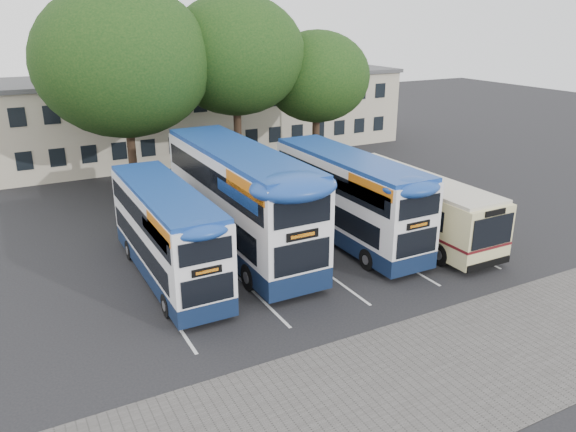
{
  "coord_description": "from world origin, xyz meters",
  "views": [
    {
      "loc": [
        -15.53,
        -15.85,
        10.51
      ],
      "look_at": [
        -4.42,
        5.0,
        2.03
      ],
      "focal_mm": 35.0,
      "sensor_mm": 36.0,
      "label": 1
    }
  ],
  "objects_px": {
    "tree_right": "(317,77)",
    "bus_dd_mid": "(239,196)",
    "tree_left": "(123,61)",
    "bus_dd_right": "(347,194)",
    "lamp_post": "(317,94)",
    "tree_mid": "(235,55)",
    "bus_single": "(411,202)",
    "bus_dd_left": "(166,229)"
  },
  "relations": [
    {
      "from": "lamp_post",
      "to": "bus_dd_right",
      "type": "height_order",
      "value": "lamp_post"
    },
    {
      "from": "tree_mid",
      "to": "bus_dd_left",
      "type": "distance_m",
      "value": 15.84
    },
    {
      "from": "tree_mid",
      "to": "bus_single",
      "type": "xyz_separation_m",
      "value": [
        3.78,
        -12.86,
        -6.41
      ]
    },
    {
      "from": "bus_single",
      "to": "tree_mid",
      "type": "bearing_deg",
      "value": 106.39
    },
    {
      "from": "tree_left",
      "to": "bus_dd_left",
      "type": "height_order",
      "value": "tree_left"
    },
    {
      "from": "tree_right",
      "to": "bus_dd_mid",
      "type": "distance_m",
      "value": 14.76
    },
    {
      "from": "bus_dd_mid",
      "to": "bus_single",
      "type": "bearing_deg",
      "value": -14.27
    },
    {
      "from": "tree_mid",
      "to": "bus_dd_mid",
      "type": "bearing_deg",
      "value": -113.11
    },
    {
      "from": "bus_dd_mid",
      "to": "lamp_post",
      "type": "bearing_deg",
      "value": 47.6
    },
    {
      "from": "lamp_post",
      "to": "bus_dd_right",
      "type": "distance_m",
      "value": 16.14
    },
    {
      "from": "lamp_post",
      "to": "bus_dd_left",
      "type": "distance_m",
      "value": 21.62
    },
    {
      "from": "bus_single",
      "to": "tree_right",
      "type": "bearing_deg",
      "value": 82.01
    },
    {
      "from": "tree_right",
      "to": "bus_dd_right",
      "type": "distance_m",
      "value": 13.0
    },
    {
      "from": "tree_mid",
      "to": "bus_dd_left",
      "type": "xyz_separation_m",
      "value": [
        -8.39,
        -12.03,
        -5.97
      ]
    },
    {
      "from": "lamp_post",
      "to": "bus_dd_left",
      "type": "xyz_separation_m",
      "value": [
        -15.82,
        -14.44,
        -2.9
      ]
    },
    {
      "from": "tree_right",
      "to": "tree_left",
      "type": "bearing_deg",
      "value": 176.17
    },
    {
      "from": "tree_mid",
      "to": "tree_right",
      "type": "distance_m",
      "value": 5.74
    },
    {
      "from": "lamp_post",
      "to": "bus_dd_mid",
      "type": "relative_size",
      "value": 0.77
    },
    {
      "from": "tree_mid",
      "to": "bus_dd_right",
      "type": "relative_size",
      "value": 1.16
    },
    {
      "from": "lamp_post",
      "to": "bus_single",
      "type": "bearing_deg",
      "value": -103.43
    },
    {
      "from": "tree_left",
      "to": "bus_single",
      "type": "relative_size",
      "value": 1.19
    },
    {
      "from": "bus_dd_right",
      "to": "tree_right",
      "type": "bearing_deg",
      "value": 66.42
    },
    {
      "from": "lamp_post",
      "to": "bus_single",
      "type": "distance_m",
      "value": 16.06
    },
    {
      "from": "bus_dd_mid",
      "to": "tree_right",
      "type": "bearing_deg",
      "value": 44.92
    },
    {
      "from": "tree_right",
      "to": "bus_dd_left",
      "type": "distance_m",
      "value": 18.47
    },
    {
      "from": "tree_right",
      "to": "bus_dd_mid",
      "type": "xyz_separation_m",
      "value": [
        -10.07,
        -10.05,
        -3.94
      ]
    },
    {
      "from": "lamp_post",
      "to": "tree_mid",
      "type": "bearing_deg",
      "value": -161.98
    },
    {
      "from": "bus_dd_right",
      "to": "tree_left",
      "type": "bearing_deg",
      "value": 121.67
    },
    {
      "from": "lamp_post",
      "to": "tree_left",
      "type": "xyz_separation_m",
      "value": [
        -14.3,
        -2.28,
        2.94
      ]
    },
    {
      "from": "bus_dd_left",
      "to": "bus_dd_right",
      "type": "relative_size",
      "value": 0.93
    },
    {
      "from": "bus_dd_left",
      "to": "bus_single",
      "type": "distance_m",
      "value": 12.21
    },
    {
      "from": "tree_right",
      "to": "bus_dd_right",
      "type": "relative_size",
      "value": 0.94
    },
    {
      "from": "tree_left",
      "to": "bus_dd_mid",
      "type": "bearing_deg",
      "value": -78.13
    },
    {
      "from": "tree_right",
      "to": "bus_single",
      "type": "bearing_deg",
      "value": -97.99
    },
    {
      "from": "lamp_post",
      "to": "bus_dd_mid",
      "type": "distance_m",
      "value": 17.97
    },
    {
      "from": "tree_mid",
      "to": "bus_single",
      "type": "height_order",
      "value": "tree_mid"
    },
    {
      "from": "tree_left",
      "to": "tree_mid",
      "type": "bearing_deg",
      "value": -1.13
    },
    {
      "from": "bus_dd_left",
      "to": "bus_dd_mid",
      "type": "height_order",
      "value": "bus_dd_mid"
    },
    {
      "from": "bus_dd_right",
      "to": "bus_single",
      "type": "height_order",
      "value": "bus_dd_right"
    },
    {
      "from": "tree_left",
      "to": "bus_dd_right",
      "type": "relative_size",
      "value": 1.2
    },
    {
      "from": "tree_mid",
      "to": "tree_right",
      "type": "relative_size",
      "value": 1.23
    },
    {
      "from": "tree_right",
      "to": "bus_single",
      "type": "xyz_separation_m",
      "value": [
        -1.71,
        -12.17,
        -4.9
      ]
    }
  ]
}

